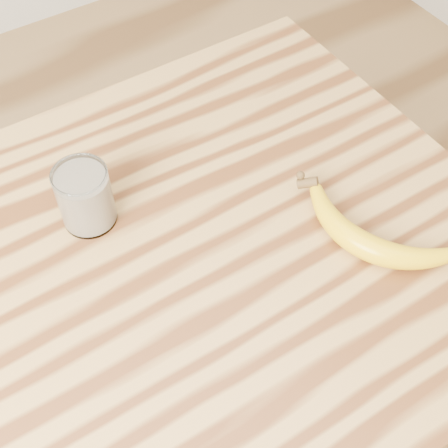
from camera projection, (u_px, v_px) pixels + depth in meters
room at (26, 14)px, 0.51m from camera, size 4.04×4.04×2.70m
table at (120, 341)px, 0.97m from camera, size 1.20×0.80×0.90m
smoothie_glass at (85, 197)px, 0.91m from camera, size 0.08×0.08×0.10m
banana at (366, 247)px, 0.89m from camera, size 0.24×0.35×0.04m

